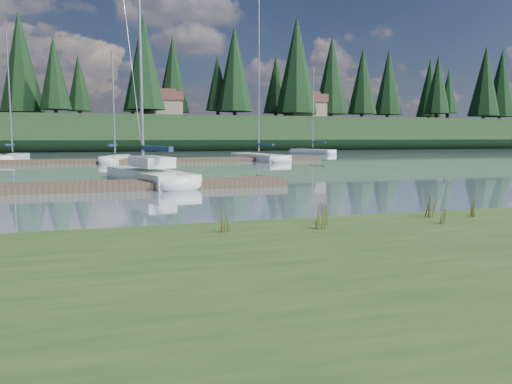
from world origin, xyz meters
name	(u,v)px	position (x,y,z in m)	size (l,w,h in m)	color
ground	(145,162)	(0.00, 30.00, 0.00)	(200.00, 200.00, 0.00)	#7C97A5
bank	(389,294)	(0.00, -6.00, 0.17)	(60.00, 9.00, 0.35)	#33511F
ridge	(124,134)	(0.00, 73.00, 2.50)	(200.00, 20.00, 5.00)	black
sailboat_main	(144,172)	(-1.46, 12.27, 0.42)	(3.71, 8.94, 12.63)	white
dock_near	(83,186)	(-4.00, 9.00, 0.15)	(16.00, 2.00, 0.30)	#4C3D2C
dock_far	(170,160)	(2.00, 30.00, 0.15)	(26.00, 2.20, 0.30)	#4C3D2C
sailboat_bg_1	(14,157)	(-10.61, 36.55, 0.33)	(1.84, 7.54, 11.20)	white
sailboat_bg_2	(117,158)	(-2.18, 30.53, 0.34)	(2.68, 5.72, 8.74)	white
sailboat_bg_3	(255,156)	(9.62, 31.29, 0.32)	(3.09, 9.74, 13.89)	white
sailboat_bg_5	(309,151)	(20.86, 45.51, 0.32)	(3.95, 7.36, 10.55)	white
weed_0	(320,215)	(0.57, -2.72, 0.61)	(0.17, 0.14, 0.61)	#475B23
weed_1	(325,213)	(0.83, -2.35, 0.58)	(0.17, 0.14, 0.55)	#475B23
weed_2	(433,204)	(3.35, -2.25, 0.64)	(0.17, 0.14, 0.69)	#475B23
weed_3	(224,217)	(-1.21, -2.56, 0.62)	(0.17, 0.14, 0.65)	#475B23
weed_4	(441,216)	(3.02, -2.96, 0.51)	(0.17, 0.14, 0.39)	#475B23
weed_5	(473,205)	(4.27, -2.35, 0.60)	(0.17, 0.14, 0.58)	#475B23
mud_lip	(271,234)	(0.00, -1.60, 0.07)	(60.00, 0.50, 0.14)	#33281C
conifer_3	(54,73)	(-10.00, 72.00, 11.74)	(4.84, 4.84, 12.25)	#382619
conifer_4	(144,62)	(3.00, 66.00, 13.09)	(6.16, 6.16, 15.10)	#382619
conifer_5	(218,83)	(15.00, 70.00, 10.83)	(3.96, 3.96, 10.35)	#382619
conifer_6	(296,65)	(28.00, 68.00, 13.99)	(7.04, 7.04, 17.00)	#382619
conifer_7	(362,81)	(42.00, 71.00, 12.19)	(5.28, 5.28, 13.20)	#382619
conifer_8	(438,84)	(55.00, 67.00, 11.51)	(4.62, 4.62, 11.77)	#382619
conifer_9	(485,81)	(68.00, 70.00, 12.87)	(5.94, 5.94, 14.62)	#382619
house_1	(162,104)	(6.00, 71.00, 7.31)	(6.30, 5.30, 4.65)	gray
house_2	(305,106)	(30.00, 69.00, 7.31)	(6.30, 5.30, 4.65)	gray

